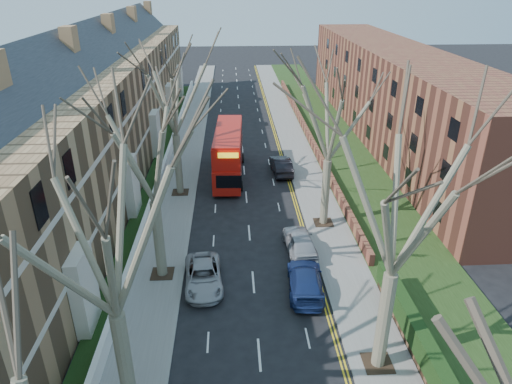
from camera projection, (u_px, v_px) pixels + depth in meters
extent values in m
cube|color=slate|center=(187.00, 150.00, 49.55)|extent=(3.00, 102.00, 0.12)
cube|color=slate|center=(297.00, 147.00, 50.15)|extent=(3.00, 102.00, 0.12)
cube|color=#8C6847|center=(87.00, 130.00, 39.82)|extent=(9.00, 78.00, 10.00)
cube|color=#282B31|center=(75.00, 59.00, 37.25)|extent=(4.67, 78.00, 4.67)
cube|color=beige|center=(140.00, 145.00, 40.69)|extent=(0.12, 78.00, 0.35)
cube|color=beige|center=(135.00, 106.00, 39.19)|extent=(0.12, 78.00, 0.35)
cube|color=brown|center=(393.00, 93.00, 52.21)|extent=(8.00, 54.00, 10.00)
cube|color=brown|center=(307.00, 132.00, 53.62)|extent=(0.35, 54.00, 0.90)
cube|color=white|center=(162.00, 174.00, 42.01)|extent=(0.30, 78.00, 1.00)
cube|color=#1E3212|center=(337.00, 146.00, 50.33)|extent=(6.00, 102.00, 0.06)
cylinder|color=#68614A|center=(125.00, 365.00, 18.65)|extent=(0.64, 0.64, 5.25)
cylinder|color=#68614A|center=(159.00, 239.00, 27.71)|extent=(0.64, 0.64, 5.07)
cube|color=#2D2116|center=(162.00, 274.00, 28.79)|extent=(1.40, 1.40, 0.05)
cylinder|color=#68614A|center=(178.00, 164.00, 38.49)|extent=(0.60, 0.60, 5.25)
cube|color=#2D2116|center=(180.00, 192.00, 39.61)|extent=(1.40, 1.40, 0.05)
cylinder|color=#68614A|center=(384.00, 321.00, 21.02)|extent=(0.64, 0.64, 5.25)
cube|color=#2D2116|center=(377.00, 363.00, 22.14)|extent=(1.40, 1.40, 0.05)
cylinder|color=#68614A|center=(325.00, 193.00, 33.68)|extent=(0.60, 0.60, 5.07)
cube|color=#2D2116|center=(323.00, 222.00, 34.77)|extent=(1.40, 1.40, 0.05)
cube|color=#AD130C|center=(229.00, 162.00, 42.66)|extent=(2.82, 10.59, 2.10)
cube|color=#AD130C|center=(228.00, 141.00, 41.80)|extent=(2.80, 10.06, 1.91)
cube|color=black|center=(229.00, 158.00, 42.48)|extent=(2.80, 9.75, 0.86)
cube|color=black|center=(228.00, 140.00, 41.76)|extent=(2.79, 9.54, 0.86)
imported|color=#9D9CA2|center=(204.00, 276.00, 27.66)|extent=(2.59, 4.97, 1.33)
imported|color=navy|center=(305.00, 280.00, 27.19)|extent=(2.43, 5.14, 1.45)
imported|color=#9C9EA5|center=(300.00, 242.00, 30.96)|extent=(2.14, 4.75, 1.58)
imported|color=black|center=(281.00, 165.00, 43.53)|extent=(1.96, 4.84, 1.56)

